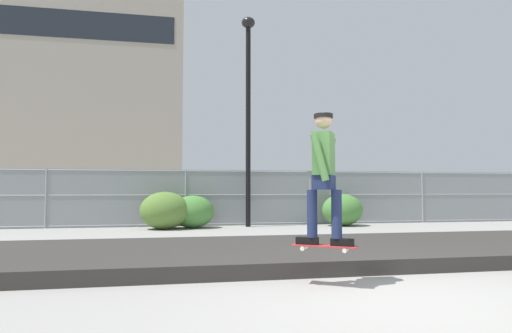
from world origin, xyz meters
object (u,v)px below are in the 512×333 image
skater (324,170)px  shrub_right (342,210)px  parked_car_mid (267,198)px  shrub_center (193,212)px  street_lamp (248,95)px  parked_car_far (409,198)px  skateboard (325,246)px  shrub_left (165,210)px  parked_car_near (134,199)px

skater → shrub_right: size_ratio=1.23×
parked_car_mid → shrub_center: size_ratio=3.36×
street_lamp → shrub_center: bearing=-174.8°
shrub_center → shrub_right: shrub_right is taller
skater → parked_car_far: skater is taller
skater → street_lamp: 8.80m
skateboard → shrub_center: shrub_center is taller
skateboard → parked_car_mid: 12.06m
street_lamp → parked_car_mid: (1.40, 3.60, -3.45)m
shrub_left → shrub_center: shrub_left is taller
parked_car_near → parked_car_far: 11.95m
parked_car_mid → parked_car_far: same height
parked_car_near → shrub_center: (2.18, -3.68, -0.33)m
skateboard → parked_car_near: (-3.55, 11.84, 0.35)m
parked_car_near → shrub_left: parked_car_near is taller
skateboard → skater: bearing=0.0°
shrub_left → shrub_center: 0.89m
parked_car_mid → skater: bearing=-98.6°
parked_car_mid → parked_car_far: (6.60, 0.27, 0.00)m
shrub_center → parked_car_near: bearing=120.6°
skateboard → shrub_left: bearing=105.7°
shrub_left → shrub_right: bearing=1.3°
shrub_left → parked_car_mid: bearing=44.8°
parked_car_near → shrub_left: size_ratio=3.06×
parked_car_mid → shrub_right: (1.73, -3.87, -0.31)m
skateboard → skater: skater is taller
street_lamp → shrub_left: 4.58m
parked_car_mid → parked_car_far: size_ratio=1.00×
skater → parked_car_far: (8.40, 12.19, -0.61)m
street_lamp → shrub_center: 4.18m
parked_car_far → shrub_right: (-4.87, -4.14, -0.31)m
shrub_right → skateboard: bearing=-113.6°
shrub_left → street_lamp: bearing=8.6°
parked_car_far → shrub_left: parked_car_far is taller
skateboard → parked_car_mid: (1.80, 11.92, 0.35)m
skateboard → shrub_left: (-2.23, 7.92, 0.07)m
street_lamp → shrub_right: 4.90m
skateboard → parked_car_far: parked_car_far is taller
parked_car_near → parked_car_far: (11.95, 0.35, 0.00)m
parked_car_far → shrub_center: 10.58m
parked_car_mid → shrub_left: bearing=-135.2°
skater → shrub_center: bearing=99.6°
shrub_left → shrub_right: shrub_left is taller
parked_car_far → street_lamp: bearing=-154.2°
parked_car_far → parked_car_near: bearing=-178.3°
parked_car_mid → parked_car_far: 6.61m
skater → shrub_center: size_ratio=1.27×
parked_car_mid → shrub_center: (-3.17, -3.76, -0.33)m
shrub_left → shrub_center: bearing=15.4°
shrub_center → shrub_right: size_ratio=0.96×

